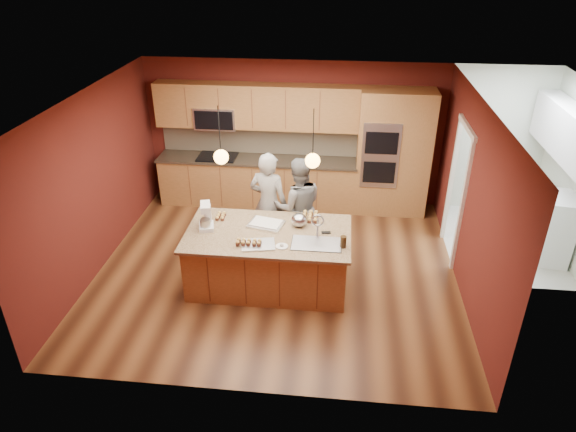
# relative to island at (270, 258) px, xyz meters

# --- Properties ---
(floor) EXTENTS (5.50, 5.50, 0.00)m
(floor) POSITION_rel_island_xyz_m (0.06, 0.38, -0.45)
(floor) COLOR #422314
(floor) RESTS_ON ground
(ceiling) EXTENTS (5.50, 5.50, 0.00)m
(ceiling) POSITION_rel_island_xyz_m (0.06, 0.38, 2.25)
(ceiling) COLOR white
(ceiling) RESTS_ON ground
(wall_back) EXTENTS (5.50, 0.00, 5.50)m
(wall_back) POSITION_rel_island_xyz_m (0.06, 2.88, 0.90)
(wall_back) COLOR #541915
(wall_back) RESTS_ON ground
(wall_front) EXTENTS (5.50, 0.00, 5.50)m
(wall_front) POSITION_rel_island_xyz_m (0.06, -2.12, 0.90)
(wall_front) COLOR #541915
(wall_front) RESTS_ON ground
(wall_left) EXTENTS (0.00, 5.00, 5.00)m
(wall_left) POSITION_rel_island_xyz_m (-2.69, 0.38, 0.90)
(wall_left) COLOR #541915
(wall_left) RESTS_ON ground
(wall_right) EXTENTS (0.00, 5.00, 5.00)m
(wall_right) POSITION_rel_island_xyz_m (2.81, 0.38, 0.90)
(wall_right) COLOR #541915
(wall_right) RESTS_ON ground
(cabinet_run) EXTENTS (3.74, 0.64, 2.30)m
(cabinet_run) POSITION_rel_island_xyz_m (-0.62, 2.62, 0.54)
(cabinet_run) COLOR #8E5F32
(cabinet_run) RESTS_ON floor
(oven_column) EXTENTS (1.30, 0.62, 2.30)m
(oven_column) POSITION_rel_island_xyz_m (1.90, 2.57, 0.71)
(oven_column) COLOR #8E5F32
(oven_column) RESTS_ON floor
(doorway_trim) EXTENTS (0.08, 1.11, 2.20)m
(doorway_trim) POSITION_rel_island_xyz_m (2.79, 1.18, 0.60)
(doorway_trim) COLOR white
(doorway_trim) RESTS_ON wall_right
(laundry_room) EXTENTS (2.60, 2.70, 2.70)m
(laundry_room) POSITION_rel_island_xyz_m (4.41, 1.58, 1.50)
(laundry_room) COLOR silver
(laundry_room) RESTS_ON ground
(pendant_left) EXTENTS (0.20, 0.20, 0.80)m
(pendant_left) POSITION_rel_island_xyz_m (-0.63, 0.00, 1.56)
(pendant_left) COLOR black
(pendant_left) RESTS_ON ceiling
(pendant_right) EXTENTS (0.20, 0.20, 0.80)m
(pendant_right) POSITION_rel_island_xyz_m (0.60, 0.00, 1.56)
(pendant_right) COLOR black
(pendant_right) RESTS_ON ceiling
(island) EXTENTS (2.36, 1.32, 1.25)m
(island) POSITION_rel_island_xyz_m (0.00, 0.00, 0.00)
(island) COLOR #8E5F32
(island) RESTS_ON floor
(person_left) EXTENTS (0.71, 0.55, 1.72)m
(person_left) POSITION_rel_island_xyz_m (-0.14, 0.92, 0.42)
(person_left) COLOR black
(person_left) RESTS_ON floor
(person_right) EXTENTS (0.93, 0.79, 1.66)m
(person_right) POSITION_rel_island_xyz_m (0.33, 0.92, 0.38)
(person_right) COLOR slate
(person_right) RESTS_ON floor
(stand_mixer) EXTENTS (0.26, 0.32, 0.39)m
(stand_mixer) POSITION_rel_island_xyz_m (-0.92, 0.04, 0.59)
(stand_mixer) COLOR white
(stand_mixer) RESTS_ON island
(sheet_cake) EXTENTS (0.56, 0.47, 0.05)m
(sheet_cake) POSITION_rel_island_xyz_m (-0.08, 0.22, 0.45)
(sheet_cake) COLOR white
(sheet_cake) RESTS_ON island
(cooling_rack) EXTENTS (0.51, 0.40, 0.02)m
(cooling_rack) POSITION_rel_island_xyz_m (-0.10, -0.35, 0.43)
(cooling_rack) COLOR silver
(cooling_rack) RESTS_ON island
(mixing_bowl) EXTENTS (0.24, 0.24, 0.20)m
(mixing_bowl) POSITION_rel_island_xyz_m (0.41, 0.25, 0.52)
(mixing_bowl) COLOR #B0B2B7
(mixing_bowl) RESTS_ON island
(plate) EXTENTS (0.17, 0.17, 0.01)m
(plate) POSITION_rel_island_xyz_m (0.22, -0.36, 0.43)
(plate) COLOR silver
(plate) RESTS_ON island
(tumbler) EXTENTS (0.08, 0.08, 0.17)m
(tumbler) POSITION_rel_island_xyz_m (1.05, -0.27, 0.51)
(tumbler) COLOR #332311
(tumbler) RESTS_ON island
(phone) EXTENTS (0.14, 0.09, 0.01)m
(phone) POSITION_rel_island_xyz_m (0.81, 0.08, 0.43)
(phone) COLOR black
(phone) RESTS_ON island
(cupcakes_left) EXTENTS (0.15, 0.23, 0.07)m
(cupcakes_left) POSITION_rel_island_xyz_m (-0.78, 0.36, 0.46)
(cupcakes_left) COLOR tan
(cupcakes_left) RESTS_ON island
(cupcakes_rack) EXTENTS (0.37, 0.15, 0.07)m
(cupcakes_rack) POSITION_rel_island_xyz_m (-0.23, -0.37, 0.47)
(cupcakes_rack) COLOR tan
(cupcakes_rack) RESTS_ON island
(cupcakes_right) EXTENTS (0.25, 0.33, 0.07)m
(cupcakes_right) POSITION_rel_island_xyz_m (0.55, 0.48, 0.46)
(cupcakes_right) COLOR tan
(cupcakes_right) RESTS_ON island
(washer) EXTENTS (0.78, 0.80, 1.10)m
(washer) POSITION_rel_island_xyz_m (4.28, 1.18, 0.11)
(washer) COLOR white
(washer) RESTS_ON floor
(dryer) EXTENTS (0.61, 0.63, 0.92)m
(dryer) POSITION_rel_island_xyz_m (4.23, 1.93, 0.02)
(dryer) COLOR white
(dryer) RESTS_ON floor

